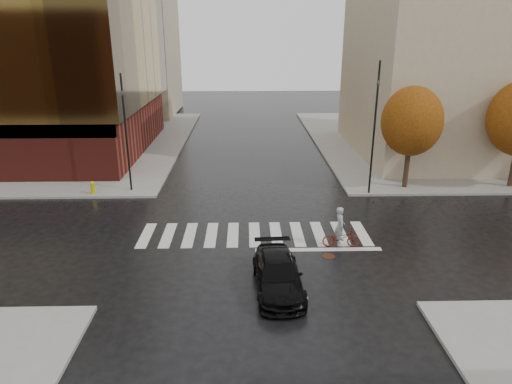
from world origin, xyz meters
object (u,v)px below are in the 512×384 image
sedan (278,274)px  traffic_light_ne (375,119)px  fire_hydrant (93,187)px  cyclist (341,233)px  traffic_light_nw (125,126)px

sedan → traffic_light_ne: 13.48m
fire_hydrant → cyclist: bearing=-28.0°
fire_hydrant → traffic_light_nw: bearing=18.4°
cyclist → traffic_light_nw: traffic_light_nw is taller
traffic_light_ne → traffic_light_nw: bearing=16.3°
traffic_light_ne → cyclist: bearing=85.7°
sedan → cyclist: (3.26, 3.73, 0.04)m
cyclist → traffic_light_ne: (3.28, 7.30, 4.14)m
traffic_light_nw → fire_hydrant: size_ratio=8.86×
sedan → traffic_light_ne: size_ratio=0.56×
cyclist → fire_hydrant: 15.95m
sedan → cyclist: cyclist is taller
cyclist → fire_hydrant: size_ratio=2.47×
traffic_light_nw → traffic_light_ne: (15.15, -0.93, 0.53)m
traffic_light_nw → traffic_light_ne: 15.19m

